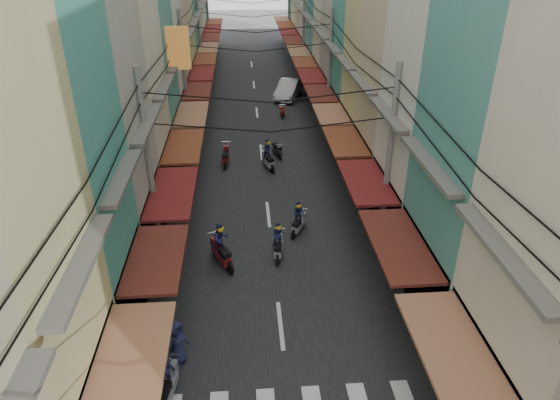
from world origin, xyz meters
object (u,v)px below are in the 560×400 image
traffic_sign (473,301)px  bicycle (418,242)px  market_umbrella (517,356)px  white_car (288,98)px

traffic_sign → bicycle: bearing=83.8°
bicycle → market_umbrella: bearing=177.4°
traffic_sign → white_car: bearing=96.0°
bicycle → market_umbrella: (-0.28, -8.85, 1.92)m
market_umbrella → traffic_sign: size_ratio=0.71×
white_car → market_umbrella: (3.57, -31.59, 1.92)m
white_car → market_umbrella: size_ratio=2.43×
market_umbrella → white_car: bearing=96.4°
market_umbrella → traffic_sign: traffic_sign is taller
bicycle → market_umbrella: market_umbrella is taller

